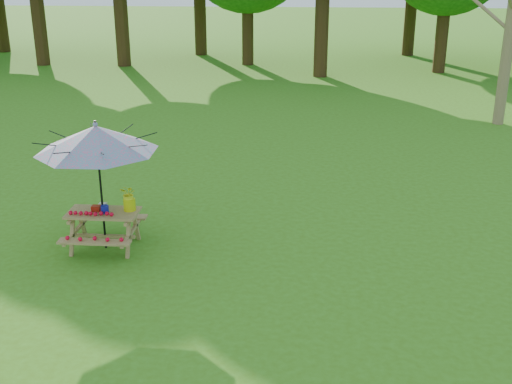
{
  "coord_description": "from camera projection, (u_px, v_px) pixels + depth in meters",
  "views": [
    {
      "loc": [
        5.39,
        -6.17,
        4.73
      ],
      "look_at": [
        4.62,
        3.67,
        1.1
      ],
      "focal_mm": 45.0,
      "sensor_mm": 36.0,
      "label": 1
    }
  ],
  "objects": [
    {
      "name": "flower_bucket",
      "position": [
        129.0,
        197.0,
        10.83
      ],
      "size": [
        0.34,
        0.32,
        0.45
      ],
      "color": "#D2D50B",
      "rests_on": "picnic_table"
    },
    {
      "name": "tomatoes_row",
      "position": [
        91.0,
        213.0,
        10.68
      ],
      "size": [
        0.77,
        0.13,
        0.07
      ],
      "primitive_type": null,
      "color": "red",
      "rests_on": "picnic_table"
    },
    {
      "name": "picnic_table",
      "position": [
        105.0,
        230.0,
        10.97
      ],
      "size": [
        1.2,
        1.32,
        0.67
      ],
      "color": "olive",
      "rests_on": "ground"
    },
    {
      "name": "patio_umbrella",
      "position": [
        96.0,
        139.0,
        10.41
      ],
      "size": [
        2.66,
        2.66,
        2.25
      ],
      "color": "black",
      "rests_on": "ground"
    },
    {
      "name": "produce_bins",
      "position": [
        101.0,
        208.0,
        10.86
      ],
      "size": [
        0.31,
        0.38,
        0.13
      ],
      "color": "#AB1E0D",
      "rests_on": "picnic_table"
    }
  ]
}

